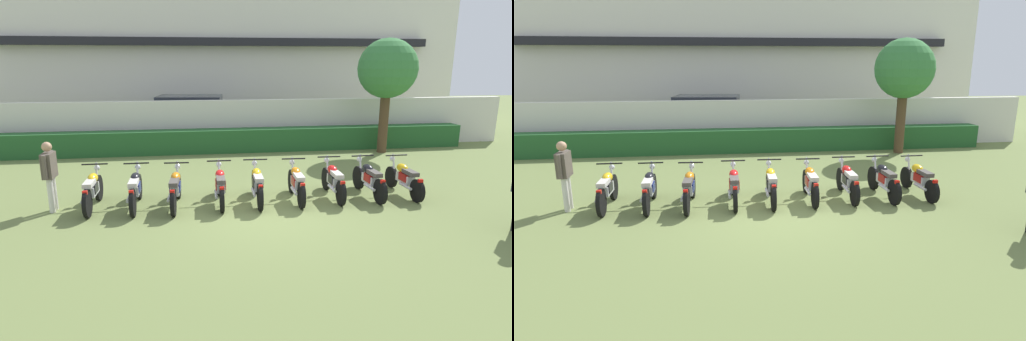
% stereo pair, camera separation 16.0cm
% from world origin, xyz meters
% --- Properties ---
extents(ground, '(60.00, 60.00, 0.00)m').
position_xyz_m(ground, '(0.00, 0.00, 0.00)').
color(ground, olive).
extents(building, '(23.73, 6.50, 7.94)m').
position_xyz_m(building, '(0.00, 14.90, 3.97)').
color(building, silver).
rests_on(building, ground).
extents(compound_wall, '(22.54, 0.30, 1.89)m').
position_xyz_m(compound_wall, '(0.00, 7.54, 0.94)').
color(compound_wall, silver).
rests_on(compound_wall, ground).
extents(hedge_row, '(18.03, 0.70, 0.86)m').
position_xyz_m(hedge_row, '(0.00, 6.84, 0.43)').
color(hedge_row, '#235628').
rests_on(hedge_row, ground).
extents(parked_car, '(4.71, 2.58, 1.89)m').
position_xyz_m(parked_car, '(-1.46, 9.74, 0.94)').
color(parked_car, navy).
rests_on(parked_car, ground).
extents(tree_near_inspector, '(2.13, 2.13, 4.15)m').
position_xyz_m(tree_near_inspector, '(5.50, 5.94, 3.03)').
color(tree_near_inspector, '#4C3823').
rests_on(tree_near_inspector, ground).
extents(motorcycle_in_row_0, '(0.60, 1.85, 0.97)m').
position_xyz_m(motorcycle_in_row_0, '(-3.87, 0.94, 0.46)').
color(motorcycle_in_row_0, black).
rests_on(motorcycle_in_row_0, ground).
extents(motorcycle_in_row_1, '(0.60, 1.91, 0.97)m').
position_xyz_m(motorcycle_in_row_1, '(-2.90, 0.87, 0.45)').
color(motorcycle_in_row_1, black).
rests_on(motorcycle_in_row_1, ground).
extents(motorcycle_in_row_2, '(0.60, 1.91, 0.97)m').
position_xyz_m(motorcycle_in_row_2, '(-1.97, 0.79, 0.45)').
color(motorcycle_in_row_2, black).
rests_on(motorcycle_in_row_2, ground).
extents(motorcycle_in_row_3, '(0.60, 1.90, 0.96)m').
position_xyz_m(motorcycle_in_row_3, '(-0.91, 0.87, 0.45)').
color(motorcycle_in_row_3, black).
rests_on(motorcycle_in_row_3, ground).
extents(motorcycle_in_row_4, '(0.60, 1.89, 0.97)m').
position_xyz_m(motorcycle_in_row_4, '(-0.02, 0.84, 0.46)').
color(motorcycle_in_row_4, black).
rests_on(motorcycle_in_row_4, ground).
extents(motorcycle_in_row_5, '(0.60, 1.84, 0.97)m').
position_xyz_m(motorcycle_in_row_5, '(0.96, 0.85, 0.45)').
color(motorcycle_in_row_5, black).
rests_on(motorcycle_in_row_5, ground).
extents(motorcycle_in_row_6, '(0.60, 1.89, 0.96)m').
position_xyz_m(motorcycle_in_row_6, '(1.93, 0.93, 0.45)').
color(motorcycle_in_row_6, black).
rests_on(motorcycle_in_row_6, ground).
extents(motorcycle_in_row_7, '(0.60, 1.92, 0.97)m').
position_xyz_m(motorcycle_in_row_7, '(2.85, 0.88, 0.45)').
color(motorcycle_in_row_7, black).
rests_on(motorcycle_in_row_7, ground).
extents(motorcycle_in_row_8, '(0.60, 1.89, 0.94)m').
position_xyz_m(motorcycle_in_row_8, '(3.81, 0.90, 0.44)').
color(motorcycle_in_row_8, black).
rests_on(motorcycle_in_row_8, ground).
extents(inspector_person, '(0.22, 0.66, 1.61)m').
position_xyz_m(inspector_person, '(-4.74, 0.88, 0.95)').
color(inspector_person, silver).
rests_on(inspector_person, ground).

